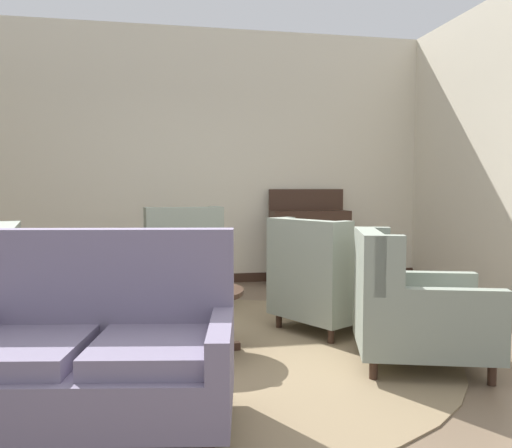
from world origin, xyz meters
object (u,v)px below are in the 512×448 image
at_px(porcelain_vase, 200,269).
at_px(sideboard, 309,242).
at_px(armchair_near_sideboard, 181,266).
at_px(armchair_far_left, 324,283).
at_px(settee, 95,352).
at_px(armchair_beside_settee, 412,309).
at_px(coffee_table, 193,303).

height_order(porcelain_vase, sideboard, sideboard).
xyz_separation_m(porcelain_vase, armchair_near_sideboard, (-0.07, 1.53, -0.20)).
bearing_deg(sideboard, armchair_far_left, -103.53).
xyz_separation_m(settee, armchair_far_left, (1.77, 1.55, 0.01)).
height_order(armchair_far_left, sideboard, sideboard).
bearing_deg(settee, sideboard, 68.37).
height_order(armchair_beside_settee, sideboard, sideboard).
relative_size(armchair_beside_settee, sideboard, 0.88).
bearing_deg(settee, coffee_table, 71.86).
bearing_deg(armchair_far_left, coffee_table, 81.27).
bearing_deg(porcelain_vase, sideboard, 57.80).
bearing_deg(sideboard, armchair_near_sideboard, -147.43).
relative_size(porcelain_vase, settee, 0.22).
bearing_deg(sideboard, coffee_table, -122.86).
distance_m(armchair_far_left, sideboard, 2.27).
xyz_separation_m(porcelain_vase, armchair_far_left, (1.13, 0.43, -0.22)).
height_order(coffee_table, sideboard, sideboard).
relative_size(settee, armchair_beside_settee, 1.43).
bearing_deg(armchair_near_sideboard, armchair_far_left, 130.38).
xyz_separation_m(porcelain_vase, settee, (-0.64, -1.12, -0.23)).
bearing_deg(armchair_far_left, sideboard, -42.87).
relative_size(coffee_table, armchair_far_left, 0.68).
bearing_deg(armchair_near_sideboard, settee, 70.89).
bearing_deg(coffee_table, sideboard, 57.14).
relative_size(armchair_near_sideboard, armchair_far_left, 0.95).
xyz_separation_m(coffee_table, armchair_beside_settee, (1.49, -0.55, 0.02)).
xyz_separation_m(porcelain_vase, sideboard, (1.66, 2.63, -0.10)).
distance_m(porcelain_vase, sideboard, 3.11).
relative_size(coffee_table, porcelain_vase, 2.23).
relative_size(porcelain_vase, armchair_far_left, 0.31).
xyz_separation_m(armchair_near_sideboard, sideboard, (1.73, 1.10, 0.10)).
distance_m(porcelain_vase, armchair_near_sideboard, 1.54).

